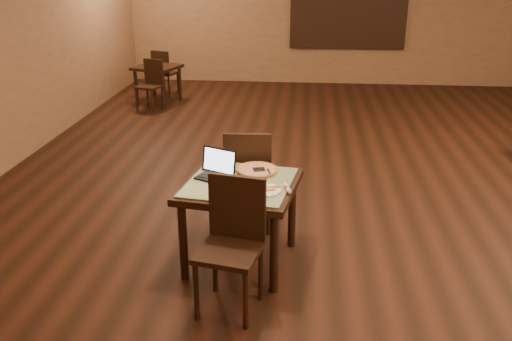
# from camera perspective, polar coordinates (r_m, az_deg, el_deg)

# --- Properties ---
(ground) EXTENTS (10.00, 10.00, 0.00)m
(ground) POSITION_cam_1_polar(r_m,az_deg,el_deg) (6.98, 7.44, 0.32)
(ground) COLOR black
(ground) RESTS_ON ground
(wall_back) EXTENTS (8.00, 0.02, 3.00)m
(wall_back) POSITION_cam_1_polar(r_m,az_deg,el_deg) (11.55, 7.12, 16.44)
(wall_back) COLOR #906749
(wall_back) RESTS_ON ground
(wall_front) EXTENTS (8.00, 0.02, 3.00)m
(wall_front) POSITION_cam_1_polar(r_m,az_deg,el_deg) (1.84, 13.99, -12.65)
(wall_front) COLOR #906749
(wall_front) RESTS_ON ground
(wall_left) EXTENTS (0.02, 10.00, 3.00)m
(wall_left) POSITION_cam_1_polar(r_m,az_deg,el_deg) (7.55, -24.62, 12.01)
(wall_left) COLOR #906749
(wall_left) RESTS_ON ground
(mural) EXTENTS (2.34, 0.05, 1.64)m
(mural) POSITION_cam_1_polar(r_m,az_deg,el_deg) (11.53, 9.73, 16.54)
(mural) COLOR #265A8D
(mural) RESTS_ON wall_back
(tiled_table) EXTENTS (1.05, 1.05, 0.76)m
(tiled_table) POSITION_cam_1_polar(r_m,az_deg,el_deg) (4.56, -1.68, -2.37)
(tiled_table) COLOR black
(tiled_table) RESTS_ON ground
(chair_main_near) EXTENTS (0.52, 0.52, 1.02)m
(chair_main_near) POSITION_cam_1_polar(r_m,az_deg,el_deg) (4.05, -2.46, -6.96)
(chair_main_near) COLOR black
(chair_main_near) RESTS_ON ground
(chair_main_far) EXTENTS (0.46, 0.46, 1.02)m
(chair_main_far) POSITION_cam_1_polar(r_m,az_deg,el_deg) (5.15, -0.81, -0.46)
(chair_main_far) COLOR black
(chair_main_far) RESTS_ON ground
(laptop) EXTENTS (0.40, 0.38, 0.23)m
(laptop) POSITION_cam_1_polar(r_m,az_deg,el_deg) (4.62, -4.01, 0.08)
(laptop) COLOR black
(laptop) RESTS_ON tiled_table
(plate) EXTENTS (0.26, 0.26, 0.01)m
(plate) POSITION_cam_1_polar(r_m,az_deg,el_deg) (4.33, 0.91, -2.10)
(plate) COLOR white
(plate) RESTS_ON tiled_table
(pizza_slice) EXTENTS (0.23, 0.23, 0.02)m
(pizza_slice) POSITION_cam_1_polar(r_m,az_deg,el_deg) (4.33, 0.91, -1.93)
(pizza_slice) COLOR beige
(pizza_slice) RESTS_ON plate
(pizza_pan) EXTENTS (0.35, 0.35, 0.01)m
(pizza_pan) POSITION_cam_1_polar(r_m,az_deg,el_deg) (4.73, 0.10, -0.07)
(pizza_pan) COLOR silver
(pizza_pan) RESTS_ON tiled_table
(pizza_whole) EXTENTS (0.36, 0.36, 0.03)m
(pizza_whole) POSITION_cam_1_polar(r_m,az_deg,el_deg) (4.72, 0.10, 0.10)
(pizza_whole) COLOR beige
(pizza_whole) RESTS_ON pizza_pan
(spatula) EXTENTS (0.16, 0.27, 0.01)m
(spatula) POSITION_cam_1_polar(r_m,az_deg,el_deg) (4.70, 0.32, 0.10)
(spatula) COLOR silver
(spatula) RESTS_ON pizza_whole
(napkin_roll) EXTENTS (0.08, 0.16, 0.04)m
(napkin_roll) POSITION_cam_1_polar(r_m,az_deg,el_deg) (4.36, 3.31, -1.87)
(napkin_roll) COLOR white
(napkin_roll) RESTS_ON tiled_table
(other_table_b) EXTENTS (0.90, 0.90, 0.67)m
(other_table_b) POSITION_cam_1_polar(r_m,az_deg,el_deg) (10.15, -10.35, 10.16)
(other_table_b) COLOR black
(other_table_b) RESTS_ON ground
(other_table_b_chair_near) EXTENTS (0.47, 0.47, 0.87)m
(other_table_b_chair_near) POSITION_cam_1_polar(r_m,az_deg,el_deg) (9.67, -10.97, 9.15)
(other_table_b_chair_near) COLOR black
(other_table_b_chair_near) RESTS_ON ground
(other_table_b_chair_far) EXTENTS (0.47, 0.47, 0.87)m
(other_table_b_chair_far) POSITION_cam_1_polar(r_m,az_deg,el_deg) (10.65, -9.73, 10.36)
(other_table_b_chair_far) COLOR black
(other_table_b_chair_far) RESTS_ON ground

